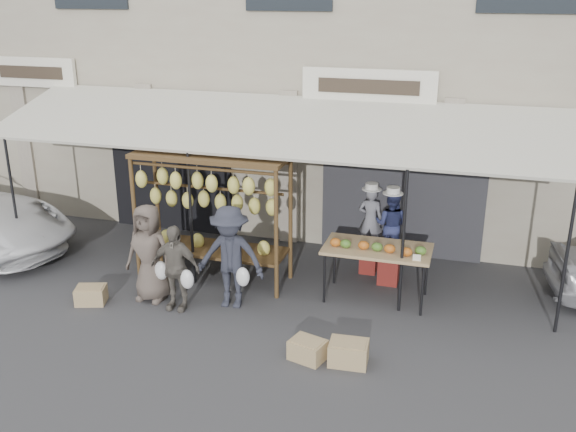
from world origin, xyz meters
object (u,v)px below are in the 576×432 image
Objects in this scene: customer_right at (230,257)px; customer_mid at (175,268)px; vendor_left at (370,220)px; crate_near_b at (349,353)px; vendor_right at (391,225)px; customer_left at (149,253)px; produce_table at (377,250)px; crate_far at (91,295)px; banana_rack at (211,194)px; crate_near_a at (308,350)px.

customer_mid is at bearing -162.38° from customer_right.
crate_near_b is (0.26, -3.00, -0.84)m from vendor_left.
vendor_right is 2.82m from crate_near_b.
customer_left is 3.11× the size of crate_near_b.
vendor_right is at bearing 142.88° from vendor_left.
crate_far is (-4.35, -1.43, -0.74)m from produce_table.
banana_rack is 3.65m from crate_near_b.
produce_table is at bearing 19.68° from customer_left.
produce_table is 2.32m from customer_right.
crate_far is at bearing -170.20° from customer_right.
vendor_left reaches higher than crate_far.
banana_rack reaches higher than crate_near_b.
banana_rack reaches higher than customer_left.
vendor_left reaches higher than crate_near_a.
vendor_right is 2.51× the size of crate_near_a.
crate_near_a is 1.01× the size of crate_far.
vendor_right is 0.72× the size of customer_left.
produce_table is 1.22× the size of customer_mid.
produce_table reaches higher than crate_near_b.
crate_far is (-2.20, -0.57, -0.70)m from customer_right.
customer_mid is 2.57m from crate_near_a.
customer_mid is 3.02× the size of crate_far.
vendor_right is at bearing 80.65° from produce_table.
vendor_left is at bearing 39.71° from customer_mid.
crate_near_a reaches higher than crate_far.
vendor_left is 3.79m from customer_left.
crate_far is at bearing -150.46° from customer_left.
vendor_right is 0.84× the size of customer_mid.
customer_right is (-1.87, -1.89, -0.16)m from vendor_left.
crate_near_a is 0.90× the size of crate_near_b.
banana_rack is 1.27m from customer_right.
crate_near_b is at bearing 6.02° from crate_near_a.
customer_right is 2.08m from crate_near_a.
customer_right is 2.49m from crate_near_b.
vendor_right is 0.70× the size of customer_right.
customer_left is at bearing 25.94° from crate_far.
customer_mid is at bearing 42.19° from vendor_left.
customer_left is (-3.19, -2.04, -0.19)m from vendor_left.
customer_left is (-3.60, -1.70, -0.26)m from vendor_right.
vendor_right is (0.41, -0.34, 0.07)m from vendor_left.
customer_left is at bearing 161.19° from customer_mid.
produce_table is 2.10m from crate_near_b.
customer_left reaches higher than vendor_left.
vendor_right is 3.62m from customer_mid.
customer_mid is at bearing 9.80° from crate_far.
customer_right reaches higher than crate_near_a.
customer_right is (1.33, 0.15, 0.03)m from customer_left.
customer_right is 2.37m from crate_far.
crate_far is (-0.87, -0.42, -0.67)m from customer_left.
crate_near_b is at bearing -32.32° from customer_right.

